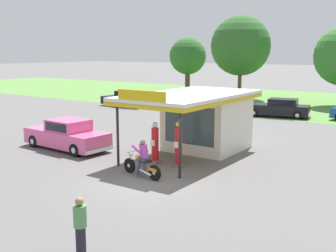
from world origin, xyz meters
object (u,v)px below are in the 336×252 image
(gas_pump_nearside, at_px, (155,144))
(parked_car_second_row_spare, at_px, (202,100))
(parked_car_back_row_far_left, at_px, (278,108))
(bystander_leaning_by_kiosk, at_px, (80,226))
(motorcycle_with_rider, at_px, (142,161))
(parked_car_back_row_right, at_px, (126,99))
(gas_pump_offside, at_px, (178,146))
(featured_classic_sedan, at_px, (67,136))

(gas_pump_nearside, distance_m, parked_car_second_row_spare, 20.39)
(parked_car_back_row_far_left, height_order, bystander_leaning_by_kiosk, bystander_leaning_by_kiosk)
(gas_pump_nearside, height_order, motorcycle_with_rider, gas_pump_nearside)
(parked_car_second_row_spare, bearing_deg, bystander_leaning_by_kiosk, -65.78)
(parked_car_back_row_far_left, bearing_deg, bystander_leaning_by_kiosk, -80.60)
(parked_car_second_row_spare, bearing_deg, parked_car_back_row_right, -148.48)
(gas_pump_nearside, relative_size, parked_car_second_row_spare, 0.36)
(gas_pump_offside, xyz_separation_m, parked_car_back_row_far_left, (-1.57, 16.87, -0.27))
(gas_pump_nearside, bearing_deg, parked_car_back_row_far_left, 90.86)
(parked_car_back_row_far_left, bearing_deg, gas_pump_offside, -84.69)
(gas_pump_nearside, distance_m, featured_classic_sedan, 5.56)
(gas_pump_offside, relative_size, parked_car_back_row_right, 0.42)
(featured_classic_sedan, height_order, parked_car_second_row_spare, featured_classic_sedan)
(featured_classic_sedan, xyz_separation_m, bystander_leaning_by_kiosk, (9.48, -8.04, 0.10))
(bystander_leaning_by_kiosk, bearing_deg, gas_pump_nearside, 114.90)
(gas_pump_offside, distance_m, featured_classic_sedan, 6.87)
(parked_car_back_row_right, xyz_separation_m, parked_car_second_row_spare, (6.20, 3.80, 0.02))
(motorcycle_with_rider, distance_m, parked_car_back_row_right, 22.94)
(gas_pump_offside, height_order, motorcycle_with_rider, gas_pump_offside)
(featured_classic_sedan, bearing_deg, parked_car_back_row_far_left, 73.05)
(gas_pump_nearside, xyz_separation_m, parked_car_second_row_spare, (-8.26, 18.64, -0.19))
(parked_car_back_row_right, distance_m, bystander_leaning_by_kiosk, 29.73)
(gas_pump_nearside, bearing_deg, parked_car_back_row_right, 134.27)
(parked_car_second_row_spare, height_order, bystander_leaning_by_kiosk, bystander_leaning_by_kiosk)
(parked_car_back_row_far_left, xyz_separation_m, bystander_leaning_by_kiosk, (4.20, -25.37, 0.14))
(gas_pump_nearside, relative_size, featured_classic_sedan, 0.36)
(parked_car_back_row_right, relative_size, parked_car_second_row_spare, 0.92)
(gas_pump_nearside, height_order, parked_car_back_row_far_left, gas_pump_nearside)
(motorcycle_with_rider, distance_m, bystander_leaning_by_kiosk, 7.02)
(gas_pump_nearside, bearing_deg, parked_car_second_row_spare, 113.91)
(gas_pump_nearside, relative_size, bystander_leaning_by_kiosk, 1.22)
(gas_pump_offside, relative_size, parked_car_second_row_spare, 0.39)
(gas_pump_nearside, xyz_separation_m, featured_classic_sedan, (-5.54, -0.46, -0.16))
(parked_car_back_row_right, bearing_deg, parked_car_second_row_spare, 31.52)
(gas_pump_nearside, height_order, featured_classic_sedan, gas_pump_nearside)
(gas_pump_offside, distance_m, parked_car_back_row_right, 21.66)
(gas_pump_offside, height_order, featured_classic_sedan, gas_pump_offside)
(gas_pump_nearside, height_order, parked_car_second_row_spare, gas_pump_nearside)
(gas_pump_nearside, xyz_separation_m, motorcycle_with_rider, (0.94, -2.17, -0.23))
(parked_car_back_row_right, bearing_deg, gas_pump_nearside, -45.73)
(gas_pump_offside, relative_size, parked_car_back_row_far_left, 0.39)
(parked_car_back_row_far_left, bearing_deg, featured_classic_sedan, -106.95)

